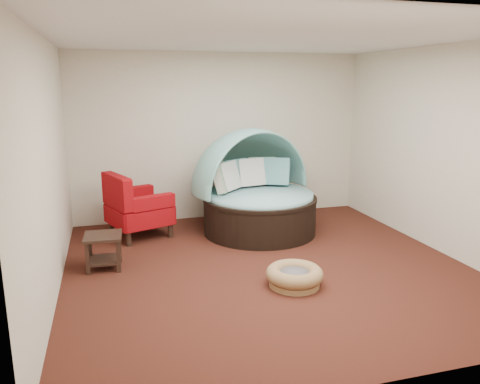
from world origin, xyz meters
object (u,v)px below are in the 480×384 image
object	(u,v)px
canopy_daybed	(256,184)
side_table	(103,247)
red_armchair	(135,208)
pet_basket	(294,276)

from	to	relation	value
canopy_daybed	side_table	size ratio (longest dim) A/B	4.70
red_armchair	side_table	world-z (taller)	red_armchair
red_armchair	side_table	xyz separation A→B (m)	(-0.48, -1.17, -0.17)
pet_basket	side_table	size ratio (longest dim) A/B	1.78
canopy_daybed	pet_basket	bearing A→B (deg)	-113.93
red_armchair	side_table	bearing A→B (deg)	-132.55
canopy_daybed	side_table	distance (m)	2.55
canopy_daybed	side_table	bearing A→B (deg)	-175.86
canopy_daybed	pet_basket	world-z (taller)	canopy_daybed
red_armchair	side_table	distance (m)	1.28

